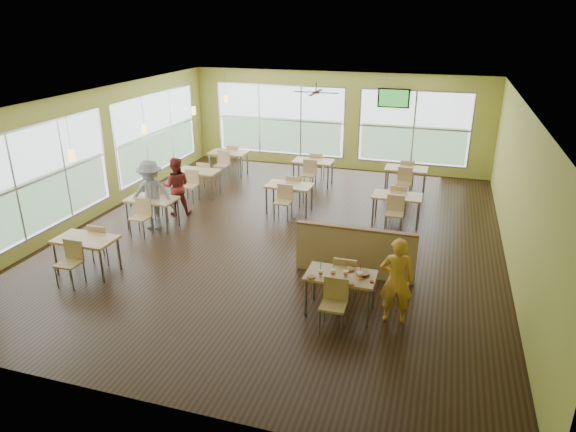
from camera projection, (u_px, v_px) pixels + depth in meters
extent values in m
plane|color=black|center=(283.00, 234.00, 12.31)|extent=(12.00, 12.00, 0.00)
plane|color=white|center=(282.00, 99.00, 11.13)|extent=(12.00, 12.00, 0.00)
cube|color=#B6B14A|center=(337.00, 121.00, 17.05)|extent=(10.00, 0.04, 3.20)
cube|color=#B6B14A|center=(137.00, 300.00, 6.39)|extent=(10.00, 0.04, 3.20)
cube|color=#B6B14A|center=(96.00, 154.00, 13.09)|extent=(0.04, 12.00, 3.20)
cube|color=#B6B14A|center=(518.00, 191.00, 10.35)|extent=(0.04, 12.00, 3.20)
cube|color=white|center=(41.00, 179.00, 11.33)|extent=(0.02, 4.50, 2.35)
cube|color=white|center=(158.00, 132.00, 15.78)|extent=(0.02, 4.50, 2.35)
cube|color=white|center=(280.00, 120.00, 17.61)|extent=(4.50, 0.02, 2.35)
cube|color=white|center=(414.00, 128.00, 16.38)|extent=(3.50, 0.02, 2.35)
cube|color=#B7BABC|center=(115.00, 194.00, 13.98)|extent=(0.04, 9.40, 0.05)
cube|color=#B7BABC|center=(343.00, 158.00, 17.42)|extent=(8.00, 0.04, 0.05)
cube|color=tan|center=(341.00, 275.00, 8.83)|extent=(1.20, 0.70, 0.04)
cube|color=brown|center=(341.00, 277.00, 8.83)|extent=(1.22, 0.71, 0.01)
cylinder|color=slate|center=(306.00, 298.00, 8.85)|extent=(0.05, 0.05, 0.71)
cylinder|color=slate|center=(368.00, 308.00, 8.56)|extent=(0.05, 0.05, 0.71)
cylinder|color=slate|center=(314.00, 282.00, 9.37)|extent=(0.05, 0.05, 0.71)
cylinder|color=slate|center=(373.00, 291.00, 9.07)|extent=(0.05, 0.05, 0.71)
cube|color=tan|center=(346.00, 275.00, 9.42)|extent=(0.42, 0.42, 0.04)
cube|color=tan|center=(349.00, 260.00, 9.50)|extent=(0.42, 0.04, 0.40)
cube|color=tan|center=(333.00, 306.00, 8.44)|extent=(0.42, 0.42, 0.04)
cube|color=tan|center=(331.00, 300.00, 8.19)|extent=(0.42, 0.04, 0.40)
cube|color=tan|center=(355.00, 253.00, 10.20)|extent=(2.40, 0.12, 1.00)
cube|color=brown|center=(356.00, 229.00, 10.01)|extent=(2.40, 0.14, 0.04)
cube|color=tan|center=(85.00, 239.00, 10.25)|extent=(1.20, 0.70, 0.04)
cube|color=brown|center=(85.00, 240.00, 10.26)|extent=(1.22, 0.71, 0.01)
cylinder|color=slate|center=(56.00, 259.00, 10.28)|extent=(0.05, 0.05, 0.71)
cylinder|color=slate|center=(102.00, 266.00, 9.98)|extent=(0.05, 0.05, 0.71)
cylinder|color=slate|center=(75.00, 247.00, 10.79)|extent=(0.05, 0.05, 0.71)
cylinder|color=slate|center=(119.00, 253.00, 10.50)|extent=(0.05, 0.05, 0.71)
cube|color=tan|center=(104.00, 241.00, 10.84)|extent=(0.42, 0.42, 0.04)
cube|color=tan|center=(108.00, 228.00, 10.93)|extent=(0.42, 0.04, 0.40)
cube|color=tan|center=(69.00, 264.00, 9.86)|extent=(0.42, 0.42, 0.04)
cube|color=tan|center=(60.00, 257.00, 9.61)|extent=(0.42, 0.04, 0.40)
cube|color=tan|center=(151.00, 199.00, 12.47)|extent=(1.20, 0.70, 0.04)
cube|color=brown|center=(152.00, 200.00, 12.48)|extent=(1.22, 0.71, 0.01)
cylinder|color=slate|center=(127.00, 215.00, 12.50)|extent=(0.05, 0.05, 0.71)
cylinder|color=slate|center=(167.00, 220.00, 12.20)|extent=(0.05, 0.05, 0.71)
cylinder|color=slate|center=(140.00, 207.00, 13.01)|extent=(0.05, 0.05, 0.71)
cylinder|color=slate|center=(178.00, 212.00, 12.72)|extent=(0.05, 0.05, 0.71)
cube|color=tan|center=(164.00, 202.00, 13.06)|extent=(0.42, 0.42, 0.04)
cube|color=tan|center=(167.00, 192.00, 13.15)|extent=(0.42, 0.04, 0.40)
cube|color=tan|center=(140.00, 218.00, 12.08)|extent=(0.42, 0.42, 0.04)
cube|color=tan|center=(135.00, 212.00, 11.83)|extent=(0.42, 0.04, 0.40)
cube|color=tan|center=(198.00, 171.00, 14.69)|extent=(1.20, 0.70, 0.04)
cube|color=brown|center=(198.00, 172.00, 14.70)|extent=(1.22, 0.71, 0.01)
cylinder|color=slate|center=(177.00, 185.00, 14.72)|extent=(0.05, 0.05, 0.71)
cylinder|color=slate|center=(211.00, 188.00, 14.42)|extent=(0.05, 0.05, 0.71)
cylinder|color=slate|center=(186.00, 179.00, 15.24)|extent=(0.05, 0.05, 0.71)
cylinder|color=slate|center=(220.00, 182.00, 14.94)|extent=(0.05, 0.05, 0.71)
cube|color=tan|center=(207.00, 175.00, 15.28)|extent=(0.42, 0.42, 0.04)
cube|color=tan|center=(209.00, 166.00, 15.37)|extent=(0.42, 0.04, 0.40)
cube|color=tan|center=(190.00, 186.00, 14.31)|extent=(0.42, 0.42, 0.04)
cube|color=tan|center=(186.00, 180.00, 14.06)|extent=(0.42, 0.04, 0.40)
cube|color=tan|center=(228.00, 152.00, 16.65)|extent=(1.20, 0.70, 0.04)
cube|color=brown|center=(228.00, 153.00, 16.66)|extent=(1.22, 0.71, 0.01)
cylinder|color=slate|center=(210.00, 165.00, 16.68)|extent=(0.05, 0.05, 0.71)
cylinder|color=slate|center=(241.00, 167.00, 16.38)|extent=(0.05, 0.05, 0.71)
cylinder|color=slate|center=(217.00, 160.00, 17.19)|extent=(0.05, 0.05, 0.71)
cylinder|color=slate|center=(247.00, 163.00, 16.90)|extent=(0.05, 0.05, 0.71)
cube|color=tan|center=(235.00, 157.00, 17.24)|extent=(0.42, 0.42, 0.04)
cube|color=tan|center=(237.00, 149.00, 17.33)|extent=(0.42, 0.04, 0.40)
cube|color=tan|center=(222.00, 165.00, 16.26)|extent=(0.42, 0.42, 0.04)
cube|color=tan|center=(219.00, 160.00, 16.01)|extent=(0.42, 0.04, 0.40)
cube|color=tan|center=(289.00, 185.00, 13.45)|extent=(1.20, 0.70, 0.04)
cube|color=brown|center=(289.00, 186.00, 13.46)|extent=(1.22, 0.71, 0.01)
cylinder|color=slate|center=(266.00, 200.00, 13.48)|extent=(0.05, 0.05, 0.71)
cylinder|color=slate|center=(306.00, 205.00, 13.19)|extent=(0.05, 0.05, 0.71)
cylinder|color=slate|center=(273.00, 194.00, 14.00)|extent=(0.05, 0.05, 0.71)
cylinder|color=slate|center=(312.00, 197.00, 13.70)|extent=(0.05, 0.05, 0.71)
cube|color=tan|center=(295.00, 189.00, 14.05)|extent=(0.42, 0.42, 0.04)
cube|color=tan|center=(297.00, 179.00, 14.13)|extent=(0.42, 0.04, 0.40)
cube|color=tan|center=(283.00, 202.00, 13.07)|extent=(0.42, 0.42, 0.04)
cube|color=tan|center=(281.00, 197.00, 12.82)|extent=(0.42, 0.04, 0.40)
cube|color=tan|center=(313.00, 161.00, 15.68)|extent=(1.20, 0.70, 0.04)
cube|color=brown|center=(313.00, 162.00, 15.69)|extent=(1.22, 0.71, 0.01)
cylinder|color=slate|center=(293.00, 174.00, 15.70)|extent=(0.05, 0.05, 0.71)
cylinder|color=slate|center=(328.00, 177.00, 15.41)|extent=(0.05, 0.05, 0.71)
cylinder|color=slate|center=(299.00, 169.00, 16.22)|extent=(0.05, 0.05, 0.71)
cylinder|color=slate|center=(332.00, 172.00, 15.92)|extent=(0.05, 0.05, 0.71)
cube|color=tan|center=(317.00, 165.00, 16.27)|extent=(0.42, 0.42, 0.04)
cube|color=tan|center=(319.00, 157.00, 16.36)|extent=(0.42, 0.04, 0.40)
cube|color=tan|center=(308.00, 175.00, 15.29)|extent=(0.42, 0.42, 0.04)
cube|color=tan|center=(307.00, 170.00, 15.04)|extent=(0.42, 0.04, 0.40)
cube|color=tan|center=(397.00, 196.00, 12.69)|extent=(1.20, 0.70, 0.04)
cube|color=brown|center=(397.00, 197.00, 12.70)|extent=(1.22, 0.71, 0.01)
cylinder|color=slate|center=(373.00, 212.00, 12.72)|extent=(0.05, 0.05, 0.71)
cylinder|color=slate|center=(417.00, 216.00, 12.42)|extent=(0.05, 0.05, 0.71)
cylinder|color=slate|center=(376.00, 204.00, 13.23)|extent=(0.05, 0.05, 0.71)
cylinder|color=slate|center=(419.00, 208.00, 12.94)|extent=(0.05, 0.05, 0.71)
cube|color=tan|center=(399.00, 199.00, 13.28)|extent=(0.42, 0.42, 0.04)
cube|color=tan|center=(400.00, 189.00, 13.37)|extent=(0.42, 0.04, 0.40)
cube|color=tan|center=(394.00, 214.00, 12.30)|extent=(0.42, 0.42, 0.04)
cube|color=tan|center=(394.00, 208.00, 12.05)|extent=(0.42, 0.04, 0.40)
cube|color=tan|center=(406.00, 169.00, 14.91)|extent=(1.20, 0.70, 0.04)
cube|color=brown|center=(406.00, 169.00, 14.92)|extent=(1.22, 0.71, 0.01)
cylinder|color=slate|center=(385.00, 182.00, 14.94)|extent=(0.05, 0.05, 0.71)
cylinder|color=slate|center=(424.00, 186.00, 14.64)|extent=(0.05, 0.05, 0.71)
cylinder|color=slate|center=(388.00, 177.00, 15.45)|extent=(0.05, 0.05, 0.71)
cylinder|color=slate|center=(425.00, 180.00, 15.16)|extent=(0.05, 0.05, 0.71)
cube|color=tan|center=(407.00, 173.00, 15.50)|extent=(0.42, 0.42, 0.04)
cube|color=tan|center=(408.00, 164.00, 15.59)|extent=(0.42, 0.04, 0.40)
cube|color=tan|center=(404.00, 183.00, 14.52)|extent=(0.42, 0.42, 0.04)
cube|color=tan|center=(404.00, 178.00, 14.28)|extent=(0.42, 0.04, 0.40)
cylinder|color=#2D2119|center=(68.00, 134.00, 9.47)|extent=(0.01, 0.01, 0.70)
cylinder|color=#E9B54E|center=(72.00, 155.00, 9.62)|extent=(0.11, 0.11, 0.22)
cylinder|color=#2D2119|center=(142.00, 111.00, 11.69)|extent=(0.01, 0.01, 0.70)
cylinder|color=#E9B54E|center=(144.00, 129.00, 11.84)|extent=(0.11, 0.11, 0.22)
cylinder|color=#2D2119|center=(193.00, 96.00, 13.91)|extent=(0.01, 0.01, 0.70)
cylinder|color=#E9B54E|center=(194.00, 111.00, 14.06)|extent=(0.11, 0.11, 0.22)
cylinder|color=#2D2119|center=(225.00, 86.00, 15.87)|extent=(0.01, 0.01, 0.70)
cylinder|color=#E9B54E|center=(226.00, 99.00, 16.02)|extent=(0.11, 0.11, 0.22)
cylinder|color=#2D2119|center=(316.00, 87.00, 13.84)|extent=(0.03, 0.03, 0.24)
cylinder|color=#2D2119|center=(316.00, 92.00, 13.89)|extent=(0.16, 0.16, 0.06)
cube|color=#2D2119|center=(329.00, 93.00, 13.80)|extent=(0.55, 0.10, 0.01)
cube|color=#2D2119|center=(319.00, 91.00, 14.21)|extent=(0.10, 0.55, 0.01)
cube|color=#2D2119|center=(304.00, 92.00, 13.99)|extent=(0.55, 0.10, 0.01)
cube|color=#2D2119|center=(313.00, 94.00, 13.58)|extent=(0.10, 0.55, 0.01)
cube|color=black|center=(394.00, 98.00, 16.16)|extent=(1.00, 0.06, 0.60)
cube|color=green|center=(394.00, 98.00, 16.13)|extent=(0.90, 0.01, 0.52)
imported|color=#D05B17|center=(396.00, 281.00, 8.57)|extent=(0.62, 0.45, 1.55)
imported|color=maroon|center=(176.00, 186.00, 13.29)|extent=(0.91, 0.82, 1.52)
imported|color=slate|center=(151.00, 195.00, 12.37)|extent=(1.20, 0.82, 1.71)
cone|color=white|center=(321.00, 273.00, 8.74)|extent=(0.08, 0.08, 0.11)
cylinder|color=red|center=(321.00, 273.00, 8.74)|extent=(0.08, 0.08, 0.03)
cylinder|color=white|center=(321.00, 270.00, 8.72)|extent=(0.08, 0.08, 0.01)
cylinder|color=blue|center=(321.00, 265.00, 8.68)|extent=(0.03, 0.05, 0.20)
cone|color=white|center=(333.00, 273.00, 8.74)|extent=(0.09, 0.09, 0.12)
cylinder|color=red|center=(333.00, 273.00, 8.74)|extent=(0.09, 0.09, 0.04)
cylinder|color=white|center=(333.00, 269.00, 8.71)|extent=(0.10, 0.10, 0.01)
cylinder|color=#D2D809|center=(333.00, 264.00, 8.67)|extent=(0.02, 0.06, 0.22)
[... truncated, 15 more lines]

